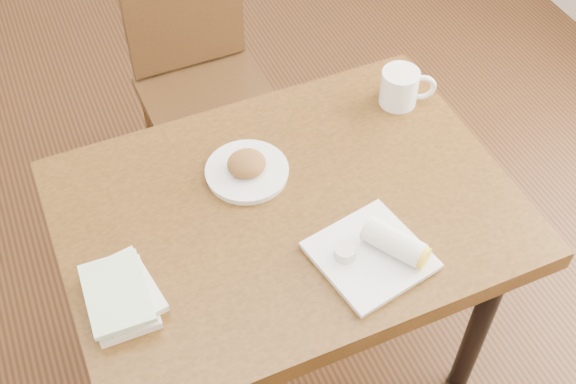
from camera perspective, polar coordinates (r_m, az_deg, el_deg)
name	(u,v)px	position (r m, az deg, el deg)	size (l,w,h in m)	color
ground	(288,353)	(2.41, 0.00, -12.61)	(4.00, 5.00, 0.01)	#472814
table	(288,227)	(1.85, 0.00, -2.81)	(1.11, 0.80, 0.75)	brown
chair_far	(199,70)	(2.48, -7.02, 9.55)	(0.42, 0.42, 0.95)	#412B12
plate_scone	(247,169)	(1.83, -3.27, 1.85)	(0.21, 0.21, 0.07)	white
coffee_mug	(401,87)	(2.03, 8.94, 8.22)	(0.15, 0.10, 0.11)	white
plate_burrito	(378,252)	(1.67, 7.11, -4.70)	(0.28, 0.28, 0.08)	white
book_stack	(121,295)	(1.63, -13.09, -7.92)	(0.17, 0.22, 0.05)	white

